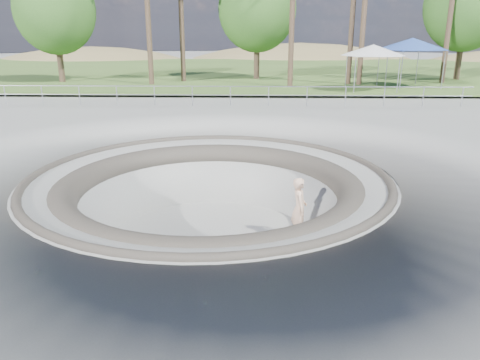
{
  "coord_description": "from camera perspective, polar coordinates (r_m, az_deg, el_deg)",
  "views": [
    {
      "loc": [
        1.27,
        -12.62,
        3.95
      ],
      "look_at": [
        0.88,
        0.01,
        -0.1
      ],
      "focal_mm": 35.0,
      "sensor_mm": 36.0,
      "label": 1
    }
  ],
  "objects": [
    {
      "name": "skater",
      "position": [
        13.53,
        7.23,
        -3.46
      ],
      "size": [
        0.46,
        0.68,
        1.82
      ],
      "primitive_type": "imported",
      "rotation": [
        0.0,
        0.0,
        1.61
      ],
      "color": "beige",
      "rests_on": "skateboard"
    },
    {
      "name": "distant_hills",
      "position": [
        70.7,
        3.84,
        8.82
      ],
      "size": [
        103.2,
        45.0,
        28.6
      ],
      "color": "olive",
      "rests_on": "ground"
    },
    {
      "name": "grass_strip",
      "position": [
        46.79,
        0.22,
        13.21
      ],
      "size": [
        180.0,
        36.0,
        0.12
      ],
      "color": "#446327",
      "rests_on": "ground"
    },
    {
      "name": "ground",
      "position": [
        13.29,
        -3.79,
        0.44
      ],
      "size": [
        180.0,
        180.0,
        0.0
      ],
      "primitive_type": "plane",
      "color": "#979893",
      "rests_on": "ground"
    },
    {
      "name": "bushy_tree_mid",
      "position": [
        38.13,
        2.11,
        20.13
      ],
      "size": [
        5.98,
        5.44,
        8.63
      ],
      "color": "brown",
      "rests_on": "ground"
    },
    {
      "name": "bushy_tree_left",
      "position": [
        38.1,
        -21.68,
        18.73
      ],
      "size": [
        5.8,
        5.27,
        8.37
      ],
      "color": "brown",
      "rests_on": "ground"
    },
    {
      "name": "skateboard",
      "position": [
        13.89,
        7.08,
        -7.02
      ],
      "size": [
        0.75,
        0.25,
        0.08
      ],
      "color": "brown",
      "rests_on": "ground"
    },
    {
      "name": "canopy_white",
      "position": [
        31.53,
        15.92,
        14.97
      ],
      "size": [
        5.61,
        5.61,
        2.83
      ],
      "color": "#999BA2",
      "rests_on": "ground"
    },
    {
      "name": "safety_railing",
      "position": [
        24.87,
        -1.18,
        10.24
      ],
      "size": [
        25.0,
        0.06,
        1.03
      ],
      "color": "#999BA2",
      "rests_on": "ground"
    },
    {
      "name": "canopy_blue",
      "position": [
        34.08,
        20.27,
        15.29
      ],
      "size": [
        6.16,
        6.16,
        3.21
      ],
      "color": "#999BA2",
      "rests_on": "ground"
    },
    {
      "name": "bushy_tree_right",
      "position": [
        41.08,
        25.87,
        18.59
      ],
      "size": [
        6.2,
        5.64,
        8.94
      ],
      "color": "brown",
      "rests_on": "ground"
    },
    {
      "name": "skate_bowl",
      "position": [
        13.94,
        -3.64,
        -6.76
      ],
      "size": [
        14.0,
        14.0,
        4.1
      ],
      "color": "#979893",
      "rests_on": "ground"
    }
  ]
}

